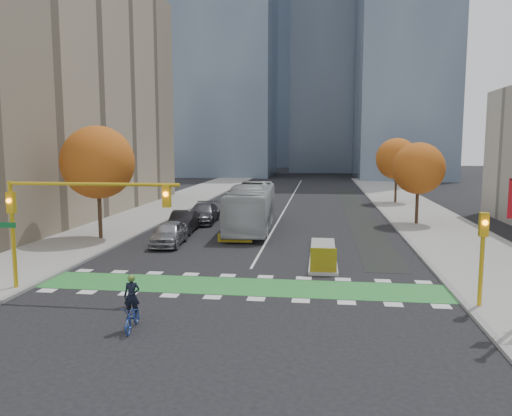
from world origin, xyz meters
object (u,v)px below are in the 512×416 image
(parked_car_a, at_px, (169,233))
(parked_car_c, at_px, (203,213))
(hazard_board, at_px, (323,260))
(tree_east_far, at_px, (397,159))
(tree_west, at_px, (98,162))
(bus, at_px, (252,207))
(traffic_signal_east, at_px, (483,245))
(parked_car_b, at_px, (183,222))
(cyclist, at_px, (132,311))
(traffic_signal_west, at_px, (63,207))
(tree_east_near, at_px, (418,168))

(parked_car_a, height_order, parked_car_c, parked_car_c)
(hazard_board, relative_size, tree_east_far, 0.18)
(hazard_board, bearing_deg, parked_car_a, 147.73)
(parked_car_c, bearing_deg, tree_west, -125.04)
(bus, bearing_deg, traffic_signal_east, -59.01)
(parked_car_a, distance_m, parked_car_b, 5.02)
(cyclist, bearing_deg, tree_east_far, 62.90)
(parked_car_c, bearing_deg, hazard_board, -60.86)
(parked_car_b, bearing_deg, traffic_signal_west, -97.31)
(hazard_board, xyz_separation_m, cyclist, (-7.09, -8.88, -0.09))
(hazard_board, height_order, bus, bus)
(parked_car_c, bearing_deg, tree_east_far, 38.98)
(tree_east_near, xyz_separation_m, cyclist, (-15.09, -26.68, -4.16))
(tree_west, bearing_deg, parked_car_b, 36.91)
(tree_west, bearing_deg, parked_car_a, -12.01)
(traffic_signal_east, bearing_deg, parked_car_b, 136.80)
(tree_west, distance_m, parked_car_b, 7.96)
(tree_east_near, bearing_deg, bus, -163.73)
(parked_car_a, bearing_deg, parked_car_c, 86.44)
(tree_west, xyz_separation_m, tree_east_near, (24.00, 10.00, -0.75))
(tree_west, height_order, cyclist, tree_west)
(traffic_signal_west, distance_m, parked_car_b, 16.68)
(parked_car_b, bearing_deg, parked_car_c, 81.71)
(cyclist, relative_size, bus, 0.16)
(traffic_signal_west, xyz_separation_m, parked_car_b, (1.03, 16.34, -3.19))
(cyclist, relative_size, parked_car_c, 0.36)
(traffic_signal_east, bearing_deg, tree_east_near, 86.19)
(tree_west, height_order, tree_east_far, tree_west)
(parked_car_b, bearing_deg, traffic_signal_east, -46.90)
(hazard_board, relative_size, traffic_signal_west, 0.16)
(tree_east_far, bearing_deg, parked_car_a, -124.97)
(traffic_signal_west, distance_m, bus, 19.62)
(tree_west, distance_m, traffic_signal_west, 13.25)
(cyclist, bearing_deg, tree_west, 111.07)
(parked_car_b, height_order, parked_car_c, parked_car_c)
(bus, bearing_deg, hazard_board, -69.86)
(hazard_board, distance_m, traffic_signal_west, 13.23)
(parked_car_b, bearing_deg, tree_east_far, 45.11)
(hazard_board, xyz_separation_m, bus, (-5.77, 13.78, 1.04))
(tree_east_near, relative_size, cyclist, 3.34)
(cyclist, relative_size, parked_car_b, 0.41)
(tree_west, xyz_separation_m, parked_car_a, (5.50, -1.17, -4.79))
(tree_west, relative_size, parked_car_c, 1.40)
(tree_west, xyz_separation_m, traffic_signal_west, (4.07, -12.51, -1.58))
(parked_car_c, bearing_deg, bus, -34.19)
(hazard_board, height_order, parked_car_c, parked_car_c)
(tree_west, bearing_deg, parked_car_c, 58.08)
(tree_east_far, distance_m, bus, 24.82)
(cyclist, distance_m, parked_car_b, 20.86)
(parked_car_b, bearing_deg, tree_east_near, 14.37)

